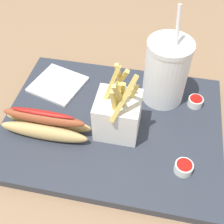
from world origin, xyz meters
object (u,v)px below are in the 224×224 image
at_px(hot_dog_1, 45,124).
at_px(ketchup_cup_2, 184,167).
at_px(ketchup_cup_1, 195,101).
at_px(napkin_stack, 58,84).
at_px(soda_cup, 166,72).
at_px(fries_basket, 118,114).

distance_m(hot_dog_1, ketchup_cup_2, 0.27).
relative_size(ketchup_cup_1, napkin_stack, 0.29).
bearing_deg(hot_dog_1, soda_cup, 34.46).
bearing_deg(hot_dog_1, fries_basket, 15.11).
bearing_deg(soda_cup, ketchup_cup_2, -73.38).
relative_size(soda_cup, fries_basket, 1.36).
bearing_deg(ketchup_cup_1, ketchup_cup_2, -96.18).
height_order(soda_cup, napkin_stack, soda_cup).
relative_size(fries_basket, hot_dog_1, 0.90).
distance_m(fries_basket, napkin_stack, 0.19).
distance_m(ketchup_cup_2, napkin_stack, 0.33).
bearing_deg(napkin_stack, hot_dog_1, -80.41).
distance_m(hot_dog_1, napkin_stack, 0.14).
bearing_deg(ketchup_cup_2, soda_cup, 106.62).
height_order(ketchup_cup_1, napkin_stack, ketchup_cup_1).
height_order(soda_cup, hot_dog_1, soda_cup).
height_order(soda_cup, fries_basket, soda_cup).
distance_m(fries_basket, ketchup_cup_1, 0.18).
xyz_separation_m(ketchup_cup_1, ketchup_cup_2, (-0.02, -0.17, 0.00)).
relative_size(fries_basket, ketchup_cup_1, 5.05).
distance_m(soda_cup, ketchup_cup_1, 0.09).
distance_m(soda_cup, hot_dog_1, 0.26).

